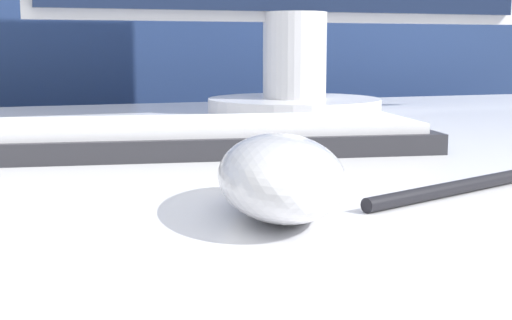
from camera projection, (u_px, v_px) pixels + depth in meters
name	position (u px, v px, depth m)	size (l,w,h in m)	color
partition_panel	(80.00, 153.00, 1.16)	(5.00, 0.03, 1.33)	navy
computer_mouse_near	(280.00, 175.00, 0.35)	(0.09, 0.14, 0.04)	silver
keyboard	(179.00, 136.00, 0.57)	(0.42, 0.18, 0.02)	#28282D
pen	(451.00, 189.00, 0.40)	(0.13, 0.05, 0.01)	black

